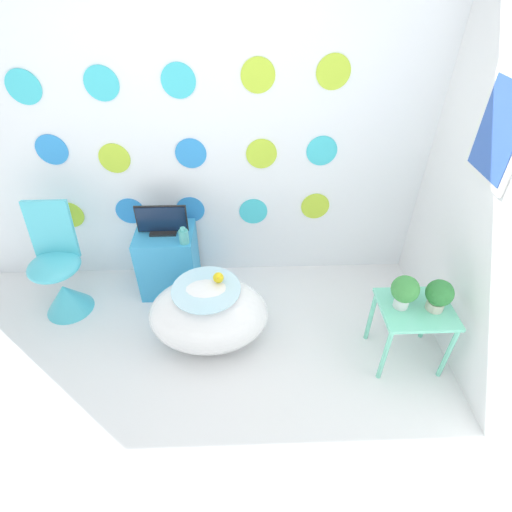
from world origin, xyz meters
TOP-DOWN VIEW (x-y plane):
  - ground_plane at (0.00, 0.00)m, footprint 12.00×12.00m
  - wall_back_dotted at (-0.00, 1.65)m, footprint 4.69×0.05m
  - wall_right at (1.86, 0.82)m, footprint 0.06×2.63m
  - bathtub at (0.14, 0.78)m, footprint 0.85×0.58m
  - rubber_duck at (0.23, 0.82)m, footprint 0.07×0.08m
  - chair at (-1.03, 1.16)m, footprint 0.39×0.39m
  - tv_cabinet at (-0.23, 1.40)m, footprint 0.46×0.40m
  - tv at (-0.23, 1.40)m, footprint 0.39×0.12m
  - vase at (-0.05, 1.26)m, footprint 0.07×0.07m
  - side_table at (1.53, 0.59)m, footprint 0.47×0.40m
  - potted_plant_left at (1.42, 0.60)m, footprint 0.18×0.18m
  - potted_plant_right at (1.63, 0.58)m, footprint 0.17×0.17m

SIDE VIEW (x-z plane):
  - ground_plane at x=0.00m, z-range 0.00..0.00m
  - bathtub at x=0.14m, z-range 0.00..0.55m
  - tv_cabinet at x=-0.23m, z-range 0.00..0.57m
  - chair at x=-1.03m, z-range -0.17..0.75m
  - side_table at x=1.53m, z-range 0.16..0.65m
  - rubber_duck at x=0.23m, z-range 0.54..0.63m
  - potted_plant_right at x=1.63m, z-range 0.50..0.73m
  - vase at x=-0.05m, z-range 0.56..0.70m
  - potted_plant_left at x=1.42m, z-range 0.51..0.75m
  - tv at x=-0.23m, z-range 0.55..0.79m
  - wall_back_dotted at x=0.00m, z-range 0.00..2.60m
  - wall_right at x=1.86m, z-range 0.01..2.61m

